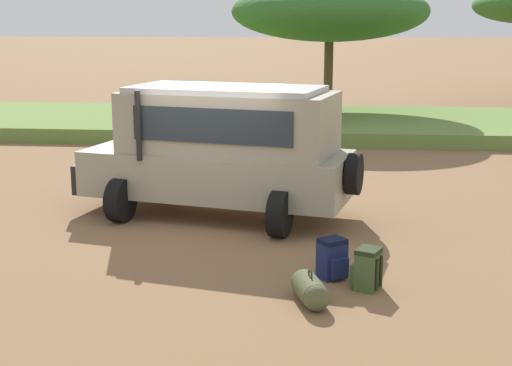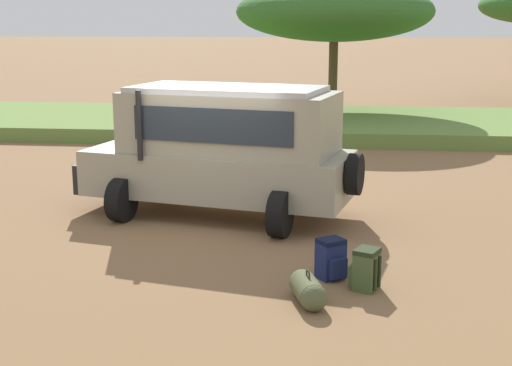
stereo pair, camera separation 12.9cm
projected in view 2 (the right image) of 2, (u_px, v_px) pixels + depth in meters
ground_plane at (212, 223)px, 13.00m from camera, size 320.00×320.00×0.00m
grass_bank at (270, 123)px, 24.21m from camera, size 120.00×7.00×0.44m
safari_vehicle at (223, 148)px, 13.22m from camera, size 5.48×3.40×2.44m
backpack_beside_front_wheel at (331, 259)px, 10.14m from camera, size 0.47×0.48×0.58m
backpack_cluster_center at (366, 270)px, 9.72m from camera, size 0.46×0.44×0.58m
duffel_bag_low_black_case at (308, 290)px, 9.27m from camera, size 0.52×0.89×0.46m
acacia_tree_far_left at (334, 12)px, 25.10m from camera, size 6.95×6.96×4.98m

